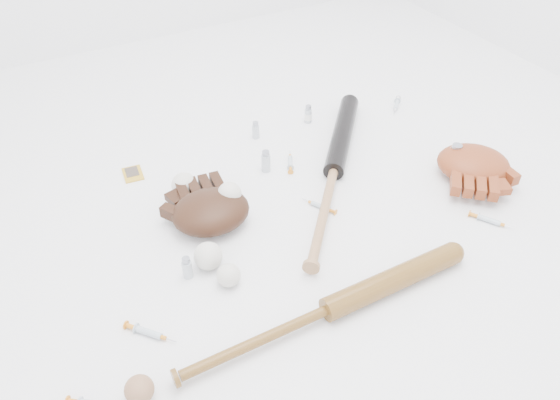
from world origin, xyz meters
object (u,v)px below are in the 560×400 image
glove_dark (211,211)px  bat_dark (334,170)px  pedestal (231,208)px  bat_wood (329,309)px

glove_dark → bat_dark: bearing=8.3°
bat_dark → pedestal: 0.38m
bat_dark → bat_wood: (-0.33, -0.48, -0.00)m
bat_wood → glove_dark: size_ratio=3.10×
pedestal → glove_dark: bearing=-168.3°
bat_wood → glove_dark: bearing=104.3°
bat_wood → glove_dark: glove_dark is taller
glove_dark → pedestal: glove_dark is taller
pedestal → bat_wood: bearing=-84.4°
bat_wood → pedestal: size_ratio=11.19×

